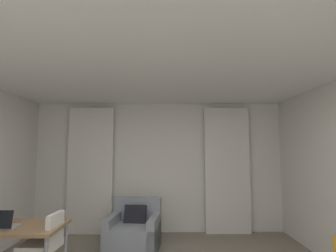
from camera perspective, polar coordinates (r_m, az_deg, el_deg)
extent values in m
cube|color=silver|center=(5.50, -1.94, -8.72)|extent=(5.12, 0.06, 2.60)
cube|color=white|center=(2.66, -3.50, 16.91)|extent=(5.12, 6.12, 0.06)
cube|color=silver|center=(5.58, -16.42, -8.97)|extent=(0.90, 0.06, 2.50)
cube|color=silver|center=(5.51, 12.66, -9.11)|extent=(0.90, 0.06, 2.50)
cube|color=gray|center=(4.71, -7.49, -22.73)|extent=(0.90, 0.89, 0.42)
cube|color=gray|center=(4.93, -6.50, -17.20)|extent=(0.82, 0.23, 0.37)
cube|color=gray|center=(4.63, -2.97, -22.19)|extent=(0.21, 0.81, 0.56)
cube|color=gray|center=(4.78, -11.83, -21.54)|extent=(0.21, 0.81, 0.56)
cube|color=black|center=(4.75, -7.09, -18.72)|extent=(0.38, 0.24, 0.37)
cube|color=olive|center=(3.91, -31.48, -18.16)|extent=(1.32, 0.68, 0.04)
cylinder|color=#99999E|center=(4.01, -21.22, -23.61)|extent=(0.04, 0.04, 0.69)
cube|color=silver|center=(3.76, -25.81, -22.20)|extent=(0.43, 0.43, 0.08)
cube|color=silver|center=(3.63, -23.18, -19.50)|extent=(0.08, 0.36, 0.34)
cube|color=#ADADB2|center=(3.85, -32.01, -17.92)|extent=(0.33, 0.23, 0.02)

